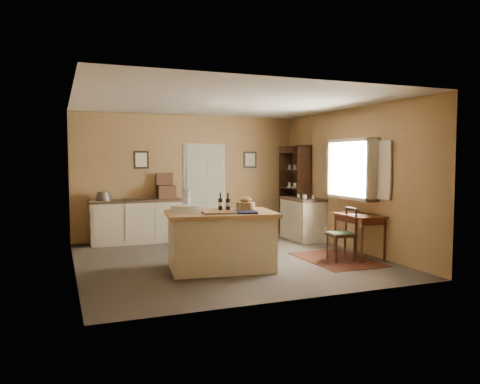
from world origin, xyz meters
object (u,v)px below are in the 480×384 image
Objects in this scene: desk_chair at (341,235)px; writing_desk at (359,220)px; shelving_unit at (296,191)px; work_island at (220,239)px; sideboard at (136,220)px; right_cabinet at (303,218)px.

writing_desk is at bearing 15.57° from desk_chair.
desk_chair is 0.43× the size of shelving_unit.
sideboard is (-0.86, 2.83, -0.00)m from work_island.
desk_chair is at bearing -101.42° from right_cabinet.
shelving_unit is (0.15, 2.60, 0.35)m from writing_desk.
work_island is at bearing -73.13° from sideboard.
writing_desk is 2.63m from shelving_unit.
right_cabinet is (-0.00, 2.02, -0.21)m from writing_desk.
writing_desk is (2.55, -0.08, 0.19)m from work_island.
work_island is 2.04× the size of desk_chair.
sideboard is 3.62m from shelving_unit.
sideboard is 2.11× the size of writing_desk.
right_cabinet is at bearing 45.08° from work_island.
right_cabinet reaches higher than writing_desk.
work_island is 2.05× the size of writing_desk.
desk_chair is at bearing -102.18° from shelving_unit.
work_island reaches higher than sideboard.
right_cabinet is 0.52× the size of shelving_unit.
writing_desk is (3.41, -2.91, 0.19)m from sideboard.
writing_desk is 1.00× the size of desk_chair.
shelving_unit reaches higher than writing_desk.
writing_desk is 0.48m from desk_chair.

